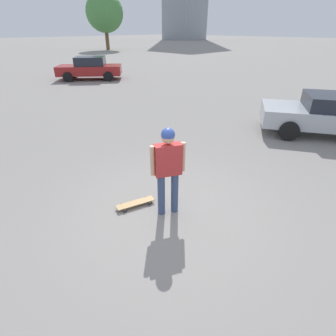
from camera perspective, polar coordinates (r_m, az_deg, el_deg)
ground_plane at (r=5.14m, az=-0.00°, el=-9.44°), size 220.00×220.00×0.00m
person at (r=4.58m, az=-0.00°, el=0.82°), size 0.56×0.40×1.70m
skateboard at (r=5.29m, az=-7.10°, el=-7.60°), size 0.78×0.41×0.08m
car_parked_near at (r=10.10m, az=32.15°, el=9.86°), size 3.64×4.55×1.30m
car_parked_far at (r=19.70m, az=-16.64°, el=20.15°), size 4.36×4.06×1.45m
tree_distant at (r=47.07m, az=-13.64°, el=30.02°), size 5.59×5.59×7.97m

